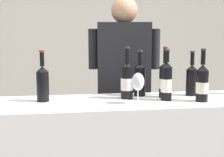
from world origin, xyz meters
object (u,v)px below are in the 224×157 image
at_px(wine_bottle_5, 166,81).
at_px(wine_bottle_0, 192,79).
at_px(wine_bottle_8, 43,83).
at_px(wine_bottle_2, 202,83).
at_px(wine_bottle_6, 140,78).
at_px(wine_bottle_3, 127,80).
at_px(wine_glass, 138,83).
at_px(wine_bottle_7, 165,80).
at_px(person_server, 124,100).

bearing_deg(wine_bottle_5, wine_bottle_0, 30.01).
bearing_deg(wine_bottle_8, wine_bottle_2, -8.61).
xyz_separation_m(wine_bottle_5, wine_bottle_8, (-0.81, 0.09, -0.00)).
height_order(wine_bottle_0, wine_bottle_6, wine_bottle_6).
relative_size(wine_bottle_3, wine_glass, 1.79).
bearing_deg(wine_bottle_3, wine_bottle_7, 0.16).
relative_size(wine_bottle_2, wine_bottle_3, 0.98).
xyz_separation_m(wine_bottle_6, wine_glass, (-0.07, -0.25, 0.01)).
bearing_deg(wine_bottle_7, wine_bottle_5, -101.15).
bearing_deg(wine_bottle_6, wine_glass, -105.99).
distance_m(wine_bottle_0, wine_bottle_7, 0.21).
relative_size(wine_bottle_2, wine_bottle_7, 0.98).
distance_m(wine_bottle_8, wine_glass, 0.62).
xyz_separation_m(wine_bottle_5, wine_bottle_7, (0.02, 0.10, -0.01)).
distance_m(wine_bottle_5, wine_bottle_7, 0.10).
relative_size(wine_bottle_3, wine_bottle_6, 1.08).
bearing_deg(person_server, wine_glass, -93.00).
bearing_deg(wine_bottle_5, wine_bottle_3, 158.92).
bearing_deg(wine_bottle_0, wine_bottle_6, 173.16).
xyz_separation_m(wine_bottle_6, wine_bottle_7, (0.16, -0.08, -0.00)).
xyz_separation_m(wine_bottle_8, wine_glass, (0.60, -0.16, 0.01)).
bearing_deg(wine_bottle_6, wine_bottle_7, -27.26).
relative_size(wine_bottle_6, wine_bottle_7, 0.93).
bearing_deg(wine_bottle_0, wine_bottle_7, -170.10).
bearing_deg(wine_bottle_2, wine_bottle_6, 145.33).
height_order(wine_bottle_5, wine_glass, wine_bottle_5).
relative_size(wine_bottle_0, wine_bottle_6, 0.98).
distance_m(wine_bottle_2, wine_bottle_3, 0.49).
xyz_separation_m(wine_bottle_5, wine_bottle_6, (-0.14, 0.18, -0.00)).
distance_m(wine_bottle_2, person_server, 0.79).
height_order(wine_bottle_3, person_server, person_server).
relative_size(wine_bottle_3, wine_bottle_8, 1.06).
bearing_deg(wine_bottle_0, wine_bottle_8, -177.38).
xyz_separation_m(wine_bottle_0, wine_bottle_6, (-0.37, 0.04, 0.01)).
xyz_separation_m(wine_bottle_2, person_server, (-0.39, 0.64, -0.23)).
xyz_separation_m(wine_bottle_3, wine_bottle_5, (0.25, -0.10, 0.00)).
distance_m(wine_bottle_6, wine_glass, 0.26).
bearing_deg(wine_bottle_8, wine_bottle_6, 7.81).
relative_size(wine_bottle_0, wine_bottle_3, 0.90).
relative_size(wine_bottle_6, wine_glass, 1.65).
distance_m(wine_bottle_0, wine_bottle_8, 1.04).
relative_size(wine_bottle_2, wine_bottle_5, 1.01).
xyz_separation_m(wine_bottle_3, wine_bottle_8, (-0.56, -0.01, 0.00)).
distance_m(wine_bottle_6, wine_bottle_7, 0.18).
distance_m(wine_bottle_2, wine_glass, 0.43).
bearing_deg(wine_bottle_2, wine_glass, -179.31).
xyz_separation_m(wine_glass, person_server, (0.03, 0.65, -0.24)).
bearing_deg(wine_bottle_6, wine_bottle_0, -6.84).
relative_size(wine_bottle_6, person_server, 0.20).
distance_m(wine_bottle_8, person_server, 0.83).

